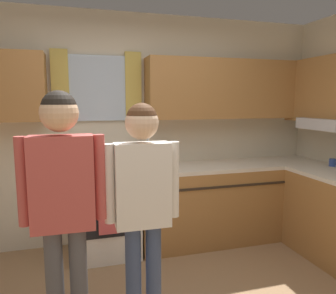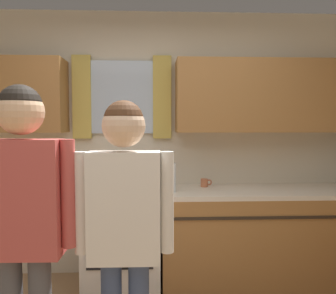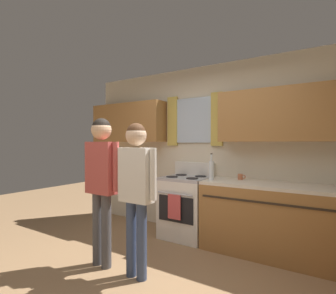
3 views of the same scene
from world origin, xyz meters
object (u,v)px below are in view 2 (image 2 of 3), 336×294
(bottle_tall_clear, at_px, (172,176))
(cup_terracotta, at_px, (205,183))
(adult_in_plaid, at_px, (124,218))
(stove_oven, at_px, (123,237))
(adult_left, at_px, (23,211))

(bottle_tall_clear, relative_size, cup_terracotta, 3.37)
(adult_in_plaid, bearing_deg, stove_oven, 95.73)
(cup_terracotta, distance_m, adult_left, 1.87)
(stove_oven, relative_size, adult_left, 0.65)
(stove_oven, relative_size, cup_terracotta, 10.11)
(adult_left, relative_size, adult_in_plaid, 1.05)
(cup_terracotta, distance_m, adult_in_plaid, 1.61)
(cup_terracotta, xyz_separation_m, adult_in_plaid, (-0.64, -1.47, 0.08))
(stove_oven, bearing_deg, bottle_tall_clear, -13.61)
(stove_oven, xyz_separation_m, cup_terracotta, (0.77, 0.14, 0.47))
(adult_left, xyz_separation_m, adult_in_plaid, (0.50, 0.01, -0.05))
(stove_oven, relative_size, adult_in_plaid, 0.68)
(bottle_tall_clear, distance_m, adult_in_plaid, 1.27)
(stove_oven, bearing_deg, adult_left, -105.34)
(bottle_tall_clear, height_order, adult_left, adult_left)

